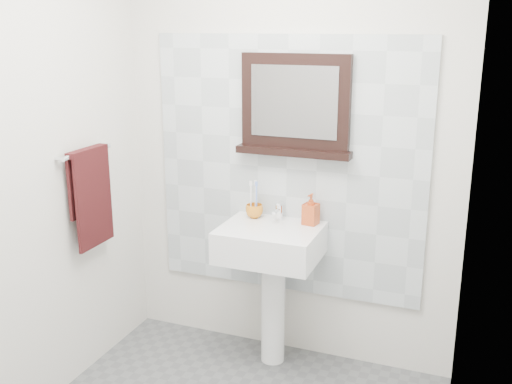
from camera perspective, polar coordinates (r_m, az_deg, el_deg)
back_wall at (r=3.44m, az=3.07°, el=3.94°), size 2.00×0.01×2.50m
front_wall at (r=1.61m, az=-22.95°, el=-11.33°), size 2.00×0.01×2.50m
left_wall at (r=3.02m, az=-22.34°, el=1.10°), size 0.01×2.20×2.50m
right_wall at (r=2.22m, az=18.87°, el=-3.58°), size 0.01×2.20×2.50m
splashback at (r=3.45m, az=2.98°, el=2.27°), size 1.60×0.02×1.50m
pedestal_sink at (r=3.41m, az=1.42°, el=-6.25°), size 0.55×0.44×0.96m
toothbrush_cup at (r=3.49m, az=-0.16°, el=-1.82°), size 0.11×0.11×0.08m
toothbrushes at (r=3.47m, az=-0.17°, el=-0.51°), size 0.05×0.04×0.21m
soap_dispenser at (r=3.37m, az=5.25°, el=-1.64°), size 0.09×0.09×0.18m
framed_mirror at (r=3.35m, az=3.75°, el=8.04°), size 0.66×0.11×0.56m
towel_bar at (r=3.36m, az=-15.84°, el=3.68°), size 0.07×0.40×0.03m
hand_towel at (r=3.40m, az=-15.48°, el=0.21°), size 0.06×0.30×0.55m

